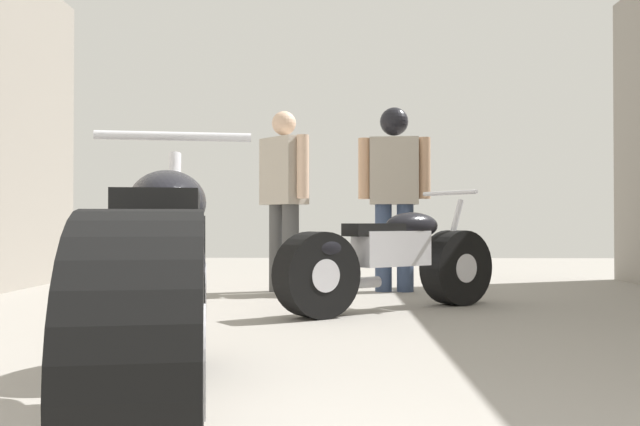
# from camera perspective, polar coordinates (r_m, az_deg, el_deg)

# --- Properties ---
(ground_plane) EXTENTS (16.70, 16.70, 0.00)m
(ground_plane) POSITION_cam_1_polar(r_m,az_deg,el_deg) (3.88, 2.28, -10.10)
(ground_plane) COLOR gray
(motorcycle_maroon_cruiser) EXTENTS (0.76, 2.16, 1.00)m
(motorcycle_maroon_cruiser) POSITION_cam_1_polar(r_m,az_deg,el_deg) (2.23, -12.90, -6.40)
(motorcycle_maroon_cruiser) COLOR black
(motorcycle_maroon_cruiser) RESTS_ON ground_plane
(motorcycle_black_naked) EXTENTS (1.63, 1.25, 0.87)m
(motorcycle_black_naked) POSITION_cam_1_polar(r_m,az_deg,el_deg) (4.91, 5.61, -3.95)
(motorcycle_black_naked) COLOR black
(motorcycle_black_naked) RESTS_ON ground_plane
(mechanic_in_blue) EXTENTS (0.51, 0.56, 1.63)m
(mechanic_in_blue) POSITION_cam_1_polar(r_m,az_deg,el_deg) (6.22, -3.00, 1.93)
(mechanic_in_blue) COLOR #4C4C4C
(mechanic_in_blue) RESTS_ON ground_plane
(mechanic_with_helmet) EXTENTS (0.66, 0.27, 1.68)m
(mechanic_with_helmet) POSITION_cam_1_polar(r_m,az_deg,el_deg) (6.32, 6.15, 2.63)
(mechanic_with_helmet) COLOR #384766
(mechanic_with_helmet) RESTS_ON ground_plane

